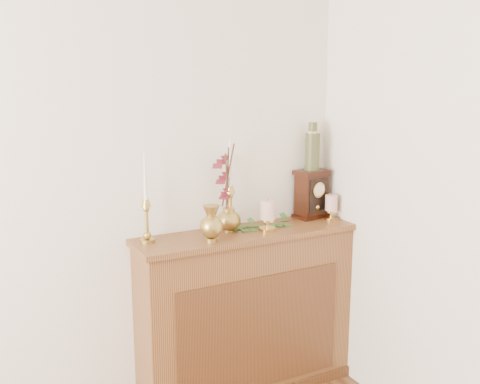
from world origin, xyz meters
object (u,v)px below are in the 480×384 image
ceramic_vase (312,149)px  mantel_clock (311,194)px  candlestick_center (230,200)px  ginger_jar (225,191)px  candlestick_left (146,214)px  bud_vase (211,224)px

ceramic_vase → mantel_clock: bearing=-80.9°
candlestick_center → ginger_jar: (-0.03, 0.01, 0.05)m
ginger_jar → ceramic_vase: (0.57, 0.01, 0.19)m
mantel_clock → ceramic_vase: size_ratio=1.03×
candlestick_center → ginger_jar: bearing=164.0°
ginger_jar → candlestick_left: bearing=-176.5°
ginger_jar → bud_vase: bearing=-133.0°
candlestick_center → mantel_clock: bearing=1.9°
candlestick_left → ceramic_vase: ceramic_vase is taller
candlestick_left → ginger_jar: (0.44, 0.03, 0.07)m
candlestick_center → ginger_jar: 0.06m
bud_vase → candlestick_center: bearing=40.7°
mantel_clock → ginger_jar: bearing=171.9°
ginger_jar → mantel_clock: 0.57m
candlestick_center → mantel_clock: (0.54, 0.02, -0.02)m
bud_vase → mantel_clock: (0.72, 0.18, 0.04)m
candlestick_center → mantel_clock: size_ratio=1.75×
candlestick_center → bud_vase: 0.25m
mantel_clock → candlestick_center: bearing=172.8°
candlestick_left → candlestick_center: size_ratio=0.91×
ginger_jar → ceramic_vase: ceramic_vase is taller
candlestick_center → mantel_clock: 0.54m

